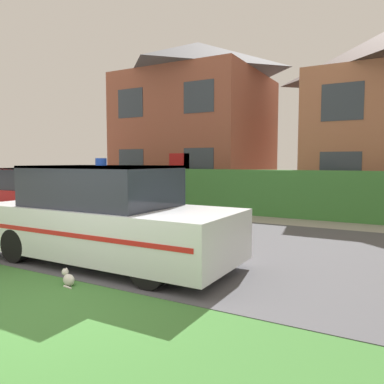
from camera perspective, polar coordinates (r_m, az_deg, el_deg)
ground_plane at (r=5.11m, az=-21.97°, el=-15.71°), size 80.00×80.00×0.00m
road_strip at (r=8.12m, az=0.82°, el=-7.73°), size 28.00×6.26×0.01m
lawn_verge at (r=4.84m, az=-26.58°, el=-16.96°), size 28.00×2.71×0.01m
garden_hedge at (r=12.57m, az=8.78°, el=0.00°), size 15.14×0.59×1.48m
police_car at (r=6.63m, az=-12.87°, el=-3.70°), size 4.55×1.79×1.79m
cat at (r=5.69m, az=-18.38°, el=-12.42°), size 0.27×0.18×0.25m
neighbour_car_far at (r=14.58m, az=-24.82°, el=0.15°), size 4.26×1.72×1.50m
house_left at (r=19.36m, az=0.89°, el=11.09°), size 6.74×6.75×7.71m
wheelie_bin at (r=12.41m, az=23.53°, el=-1.49°), size 0.78×0.75×1.00m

